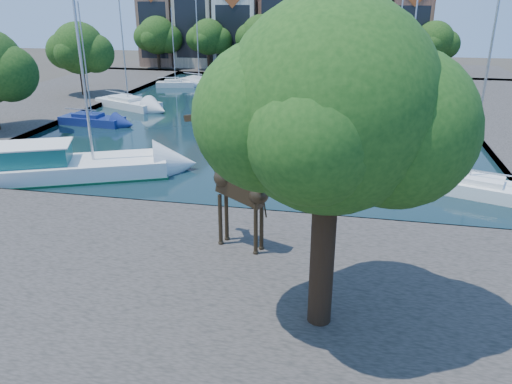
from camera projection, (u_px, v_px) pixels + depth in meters
ground at (193, 212)px, 26.94m from camera, size 160.00×160.00×0.00m
water_basin at (270, 115)px, 48.82m from camera, size 38.00×50.00×0.08m
near_quay at (140, 274)px, 20.47m from camera, size 50.00×14.00×0.50m
far_quay at (305, 69)px, 77.92m from camera, size 60.00×16.00×0.50m
left_quay at (40, 103)px, 53.37m from camera, size 14.00×52.00×0.50m
plane_tree at (334, 114)px, 14.51m from camera, size 8.32×6.40×10.62m
townhouse_west_end at (163, 20)px, 79.56m from camera, size 5.44×9.18×14.93m
townhouse_west_mid at (199, 14)px, 78.13m from camera, size 5.94×9.18×16.79m
townhouse_west_inner at (240, 20)px, 77.25m from camera, size 6.43×9.18×15.15m
townhouse_center at (281, 14)px, 75.68m from camera, size 5.44×9.18×16.93m
townhouse_east_inner at (321, 19)px, 74.80m from camera, size 5.94×9.18×15.79m
townhouse_east_mid at (365, 16)px, 73.46m from camera, size 6.43×9.18×16.65m
townhouse_east_end at (410, 24)px, 72.62m from camera, size 5.44×9.18×14.43m
far_tree_far_west at (158, 37)px, 75.14m from camera, size 7.28×5.60×7.68m
far_tree_west at (209, 38)px, 73.70m from camera, size 6.76×5.20×7.36m
far_tree_mid_west at (262, 37)px, 72.14m from camera, size 7.80×6.00×8.00m
far_tree_mid_east at (317, 40)px, 70.72m from camera, size 7.02×5.40×7.52m
far_tree_east at (375, 40)px, 69.20m from camera, size 7.54×5.80×7.84m
far_tree_far_east at (435, 42)px, 67.78m from camera, size 6.76×5.20×7.36m
side_tree_left_far at (80, 50)px, 54.55m from camera, size 7.28×5.60×7.88m
giraffe_statue at (235, 186)px, 21.29m from camera, size 3.90×1.67×5.71m
motorsailer at (64, 165)px, 31.47m from camera, size 12.24×7.89×11.60m
sailboat_left_b at (92, 118)px, 44.78m from camera, size 5.94×2.54×10.40m
sailboat_left_c at (128, 102)px, 51.68m from camera, size 7.88×5.50×11.61m
sailboat_left_d at (175, 83)px, 63.44m from camera, size 5.02×2.75×9.54m
sailboat_left_e at (199, 80)px, 64.57m from camera, size 5.70×3.63×11.74m
sailboat_right_a at (469, 183)px, 29.16m from camera, size 7.00×4.32×12.17m
sailboat_right_b at (403, 135)px, 39.58m from camera, size 7.88×4.80×11.20m
sailboat_right_c at (393, 98)px, 53.16m from camera, size 6.38×2.87×11.96m
sailboat_right_d at (391, 91)px, 57.90m from camera, size 4.99×3.21×9.03m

